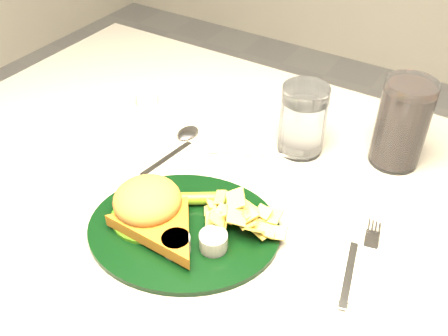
% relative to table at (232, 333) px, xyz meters
% --- Properties ---
extents(table, '(1.20, 0.80, 0.75)m').
position_rel_table_xyz_m(table, '(0.00, 0.00, 0.00)').
color(table, gray).
rests_on(table, ground).
extents(dinner_plate, '(0.34, 0.32, 0.06)m').
position_rel_table_xyz_m(dinner_plate, '(-0.02, -0.10, 0.41)').
color(dinner_plate, black).
rests_on(dinner_plate, table).
extents(water_glass, '(0.08, 0.08, 0.12)m').
position_rel_table_xyz_m(water_glass, '(0.03, 0.16, 0.44)').
color(water_glass, white).
rests_on(water_glass, table).
extents(cola_glass, '(0.09, 0.09, 0.15)m').
position_rel_table_xyz_m(cola_glass, '(0.18, 0.22, 0.45)').
color(cola_glass, black).
rests_on(cola_glass, table).
extents(fork_napkin, '(0.14, 0.17, 0.01)m').
position_rel_table_xyz_m(fork_napkin, '(0.21, -0.05, 0.38)').
color(fork_napkin, white).
rests_on(fork_napkin, table).
extents(spoon, '(0.06, 0.16, 0.01)m').
position_rel_table_xyz_m(spoon, '(-0.14, 0.02, 0.38)').
color(spoon, silver).
rests_on(spoon, table).
extents(ramekin, '(0.04, 0.04, 0.03)m').
position_rel_table_xyz_m(ramekin, '(-0.28, 0.14, 0.39)').
color(ramekin, silver).
rests_on(ramekin, table).
extents(wrapped_straw, '(0.19, 0.14, 0.01)m').
position_rel_table_xyz_m(wrapped_straw, '(-0.02, 0.11, 0.38)').
color(wrapped_straw, white).
rests_on(wrapped_straw, table).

